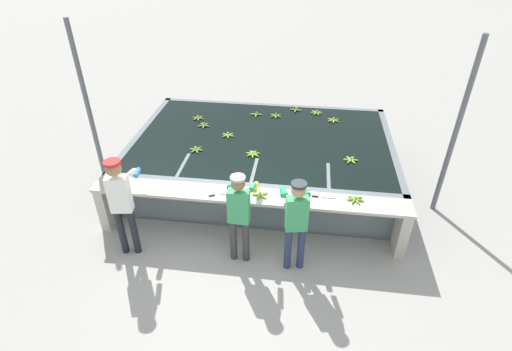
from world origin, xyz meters
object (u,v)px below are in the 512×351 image
object	(u,v)px
banana_bunch_floating_1	(253,154)
knife_0	(320,197)
banana_bunch_floating_2	(296,110)
knife_1	(216,195)
banana_bunch_floating_0	(204,125)
banana_bunch_floating_9	(228,135)
worker_0	(121,198)
banana_bunch_floating_7	(333,120)
banana_bunch_ledge_0	(355,199)
banana_bunch_floating_10	(198,118)
banana_bunch_floating_6	(196,150)
banana_bunch_ledge_1	(260,195)
banana_bunch_floating_3	(256,114)
support_post_right	(456,132)
worker_1	(239,211)
worker_2	(296,218)
banana_bunch_floating_5	(351,160)
banana_bunch_floating_4	(317,113)
support_post_left	(88,106)
banana_bunch_floating_8	(276,116)

from	to	relation	value
banana_bunch_floating_1	knife_0	size ratio (longest dim) A/B	0.80
banana_bunch_floating_2	knife_0	bearing A→B (deg)	-80.61
knife_0	knife_1	xyz separation A→B (m)	(-1.63, -0.17, 0.00)
banana_bunch_floating_0	banana_bunch_floating_9	size ratio (longest dim) A/B	0.98
banana_bunch_floating_2	worker_0	bearing A→B (deg)	-121.75
banana_bunch_floating_7	banana_bunch_ledge_0	distance (m)	2.86
banana_bunch_floating_7	banana_bunch_floating_10	size ratio (longest dim) A/B	0.99
banana_bunch_floating_6	banana_bunch_floating_2	bearing A→B (deg)	49.53
banana_bunch_ledge_1	knife_1	distance (m)	0.70
worker_0	knife_1	world-z (taller)	worker_0
banana_bunch_floating_10	worker_0	bearing A→B (deg)	-96.05
banana_bunch_floating_3	support_post_right	size ratio (longest dim) A/B	0.09
banana_bunch_floating_3	banana_bunch_ledge_1	size ratio (longest dim) A/B	1.01
worker_1	worker_2	xyz separation A→B (m)	(0.85, -0.06, 0.01)
support_post_right	banana_bunch_ledge_1	bearing A→B (deg)	-157.94
banana_bunch_floating_0	knife_1	xyz separation A→B (m)	(0.79, -2.39, -0.01)
banana_bunch_floating_9	support_post_right	bearing A→B (deg)	-9.71
support_post_right	banana_bunch_floating_6	bearing A→B (deg)	179.69
support_post_right	banana_bunch_floating_1	bearing A→B (deg)	179.87
worker_0	knife_0	bearing A→B (deg)	12.48
banana_bunch_floating_5	knife_0	distance (m)	1.33
banana_bunch_floating_9	banana_bunch_floating_0	bearing A→B (deg)	148.30
banana_bunch_floating_1	banana_bunch_floating_5	size ratio (longest dim) A/B	1.00
banana_bunch_floating_7	knife_0	distance (m)	2.86
banana_bunch_floating_0	banana_bunch_floating_10	bearing A→B (deg)	122.78
banana_bunch_floating_4	banana_bunch_floating_7	distance (m)	0.50
banana_bunch_floating_0	banana_bunch_floating_5	distance (m)	3.16
banana_bunch_floating_5	banana_bunch_ledge_0	distance (m)	1.21
banana_bunch_ledge_0	banana_bunch_floating_2	bearing A→B (deg)	108.40
banana_bunch_floating_5	support_post_left	size ratio (longest dim) A/B	0.09
worker_1	support_post_left	world-z (taller)	support_post_left
banana_bunch_floating_6	banana_bunch_ledge_0	size ratio (longest dim) A/B	1.00
banana_bunch_ledge_1	banana_bunch_floating_3	bearing A→B (deg)	98.81
worker_0	banana_bunch_floating_0	bearing A→B (deg)	79.12
banana_bunch_floating_1	banana_bunch_ledge_1	size ratio (longest dim) A/B	1.01
banana_bunch_floating_9	support_post_left	world-z (taller)	support_post_left
banana_bunch_floating_6	knife_1	xyz separation A→B (m)	(0.69, -1.37, -0.01)
banana_bunch_floating_0	banana_bunch_floating_10	distance (m)	0.39
banana_bunch_floating_2	banana_bunch_floating_10	xyz separation A→B (m)	(-2.10, -0.73, -0.00)
worker_2	banana_bunch_floating_8	size ratio (longest dim) A/B	5.64
banana_bunch_floating_4	banana_bunch_floating_7	world-z (taller)	same
banana_bunch_floating_5	banana_bunch_floating_8	size ratio (longest dim) A/B	1.00
banana_bunch_floating_4	banana_bunch_floating_10	world-z (taller)	same
worker_0	banana_bunch_ledge_1	size ratio (longest dim) A/B	6.26
banana_bunch_floating_4	banana_bunch_ledge_1	distance (m)	3.40
banana_bunch_floating_8	knife_0	size ratio (longest dim) A/B	0.80
worker_0	banana_bunch_floating_8	size ratio (longest dim) A/B	6.17
banana_bunch_floating_2	banana_bunch_floating_10	size ratio (longest dim) A/B	1.00
worker_0	banana_bunch_floating_9	size ratio (longest dim) A/B	6.17
banana_bunch_floating_0	banana_bunch_floating_9	xyz separation A→B (m)	(0.59, -0.36, -0.00)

